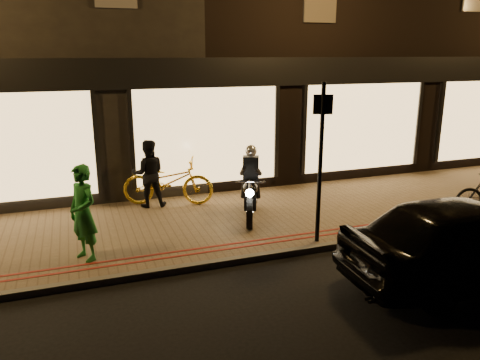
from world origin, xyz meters
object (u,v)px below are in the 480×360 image
Objects in this scene: motorcycle at (251,190)px; bicycle_gold at (168,181)px; parked_car at (469,240)px; person_green at (83,213)px; sign_post at (321,155)px.

motorcycle is 0.86× the size of bicycle_gold.
bicycle_gold is at bearing 37.89° from parked_car.
person_green is at bearing -140.99° from motorcycle.
person_green is (-4.18, 0.65, -0.83)m from sign_post.
sign_post is 2.81m from parked_car.
person_green reaches higher than parked_car.
bicycle_gold is at bearing 109.41° from person_green.
parked_car is at bearing -36.10° from motorcycle.
motorcycle is 2.13m from sign_post.
motorcycle is 0.61× the size of sign_post.
person_green is at bearing 66.81° from parked_car.
person_green is 6.38m from parked_car.
person_green is 0.40× the size of parked_car.
motorcycle is at bearing 33.50° from parked_car.
motorcycle is 2.13m from bicycle_gold.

